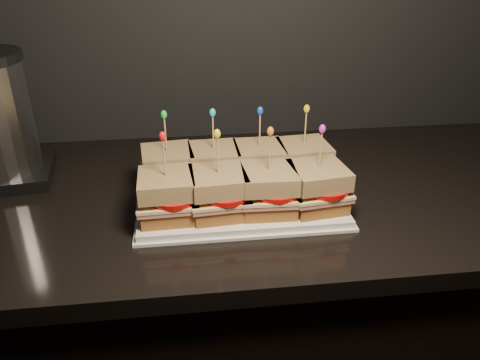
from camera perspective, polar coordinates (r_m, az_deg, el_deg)
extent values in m
cube|color=black|center=(1.29, -5.78, -20.09)|extent=(2.37, 0.61, 0.87)
cube|color=black|center=(1.01, -6.97, -2.36)|extent=(2.41, 0.65, 0.04)
cube|color=white|center=(0.94, 0.00, -2.49)|extent=(0.39, 0.24, 0.02)
cube|color=white|center=(0.94, 0.00, -2.81)|extent=(0.41, 0.26, 0.01)
cube|color=brown|center=(0.97, -8.64, -0.19)|extent=(0.11, 0.11, 0.03)
cube|color=#BF6455|center=(0.97, -8.71, 0.73)|extent=(0.12, 0.11, 0.01)
cube|color=#FFE299|center=(0.96, -8.74, 1.10)|extent=(0.12, 0.12, 0.01)
cylinder|color=red|center=(0.95, -8.05, 1.39)|extent=(0.10, 0.10, 0.01)
cube|color=brown|center=(0.95, -8.86, 2.66)|extent=(0.11, 0.11, 0.03)
cylinder|color=tan|center=(0.93, -9.06, 5.28)|extent=(0.00, 0.00, 0.09)
ellipsoid|color=green|center=(0.92, -9.27, 7.89)|extent=(0.01, 0.01, 0.02)
cube|color=brown|center=(0.97, -3.14, 0.11)|extent=(0.10, 0.10, 0.03)
cube|color=#BF6455|center=(0.97, -3.16, 1.04)|extent=(0.11, 0.11, 0.01)
cube|color=#FFE299|center=(0.96, -3.17, 1.41)|extent=(0.11, 0.11, 0.01)
cylinder|color=red|center=(0.96, -2.44, 1.70)|extent=(0.10, 0.10, 0.01)
cube|color=brown|center=(0.95, -3.22, 2.98)|extent=(0.10, 0.10, 0.03)
cylinder|color=tan|center=(0.93, -3.29, 5.60)|extent=(0.00, 0.00, 0.09)
ellipsoid|color=#14B9B0|center=(0.92, -3.37, 8.21)|extent=(0.01, 0.01, 0.02)
cube|color=brown|center=(0.98, 2.31, 0.42)|extent=(0.10, 0.10, 0.03)
cube|color=#BF6455|center=(0.98, 2.33, 1.33)|extent=(0.11, 0.10, 0.01)
cube|color=#FFE299|center=(0.97, 2.33, 1.70)|extent=(0.11, 0.11, 0.01)
cylinder|color=red|center=(0.97, 3.10, 1.99)|extent=(0.10, 0.10, 0.01)
cube|color=brown|center=(0.96, 2.37, 3.26)|extent=(0.10, 0.10, 0.03)
cylinder|color=tan|center=(0.94, 2.42, 5.86)|extent=(0.00, 0.00, 0.09)
ellipsoid|color=blue|center=(0.93, 2.48, 8.45)|extent=(0.01, 0.01, 0.02)
cube|color=brown|center=(1.00, 7.60, 0.71)|extent=(0.10, 0.10, 0.03)
cube|color=#BF6455|center=(0.99, 7.66, 1.61)|extent=(0.11, 0.11, 0.01)
cube|color=#FFE299|center=(0.99, 7.69, 1.98)|extent=(0.12, 0.11, 0.01)
cylinder|color=red|center=(0.99, 8.47, 2.25)|extent=(0.10, 0.10, 0.01)
cube|color=brown|center=(0.98, 7.79, 3.50)|extent=(0.11, 0.11, 0.03)
cylinder|color=tan|center=(0.96, 7.96, 6.06)|extent=(0.00, 0.00, 0.09)
ellipsoid|color=yellow|center=(0.95, 8.14, 8.60)|extent=(0.01, 0.01, 0.02)
cube|color=brown|center=(0.88, -8.72, -3.55)|extent=(0.10, 0.10, 0.03)
cube|color=#BF6455|center=(0.87, -8.80, -2.55)|extent=(0.11, 0.11, 0.01)
cube|color=#FFE299|center=(0.86, -8.84, -2.15)|extent=(0.11, 0.11, 0.01)
cylinder|color=red|center=(0.85, -8.07, -1.87)|extent=(0.10, 0.10, 0.01)
cube|color=brown|center=(0.85, -8.97, -0.46)|extent=(0.10, 0.10, 0.03)
cylinder|color=tan|center=(0.83, -9.20, 2.41)|extent=(0.00, 0.00, 0.09)
ellipsoid|color=red|center=(0.81, -9.44, 5.30)|extent=(0.01, 0.01, 0.02)
cube|color=brown|center=(0.88, -2.60, -3.20)|extent=(0.10, 0.10, 0.03)
cube|color=#BF6455|center=(0.87, -2.62, -2.21)|extent=(0.11, 0.11, 0.01)
cube|color=#FFE299|center=(0.86, -2.63, -1.80)|extent=(0.12, 0.11, 0.01)
cylinder|color=red|center=(0.86, -1.81, -1.51)|extent=(0.10, 0.10, 0.01)
cube|color=brown|center=(0.85, -2.67, -0.10)|extent=(0.11, 0.11, 0.03)
cylinder|color=tan|center=(0.83, -2.74, 2.77)|extent=(0.00, 0.00, 0.09)
ellipsoid|color=yellow|center=(0.81, -2.81, 5.66)|extent=(0.01, 0.01, 0.02)
cube|color=brown|center=(0.89, 3.45, -2.83)|extent=(0.10, 0.10, 0.03)
cube|color=#BF6455|center=(0.88, 3.48, -1.84)|extent=(0.11, 0.11, 0.01)
cube|color=#FFE299|center=(0.87, 3.49, -1.44)|extent=(0.11, 0.11, 0.01)
cylinder|color=red|center=(0.87, 4.36, -1.15)|extent=(0.10, 0.10, 0.01)
cube|color=brown|center=(0.86, 3.55, 0.25)|extent=(0.10, 0.10, 0.03)
cylinder|color=tan|center=(0.84, 3.64, 3.09)|extent=(0.00, 0.00, 0.09)
ellipsoid|color=orange|center=(0.82, 3.73, 5.95)|extent=(0.01, 0.01, 0.02)
cube|color=brown|center=(0.91, 9.29, -2.43)|extent=(0.11, 0.11, 0.03)
cube|color=#BF6455|center=(0.90, 9.37, -1.46)|extent=(0.12, 0.12, 0.01)
cube|color=#FFE299|center=(0.90, 9.40, -1.07)|extent=(0.12, 0.12, 0.01)
cylinder|color=red|center=(0.89, 10.28, -0.78)|extent=(0.10, 0.10, 0.01)
cube|color=brown|center=(0.88, 9.54, 0.58)|extent=(0.11, 0.11, 0.03)
cylinder|color=tan|center=(0.86, 9.78, 3.36)|extent=(0.00, 0.00, 0.09)
ellipsoid|color=#C621A8|center=(0.85, 10.02, 6.15)|extent=(0.01, 0.01, 0.02)
cube|color=#262628|center=(1.16, -27.09, 0.67)|extent=(0.24, 0.21, 0.03)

